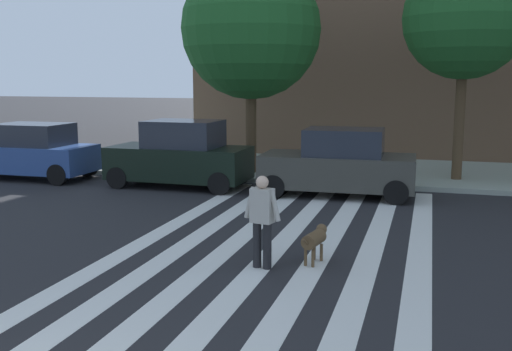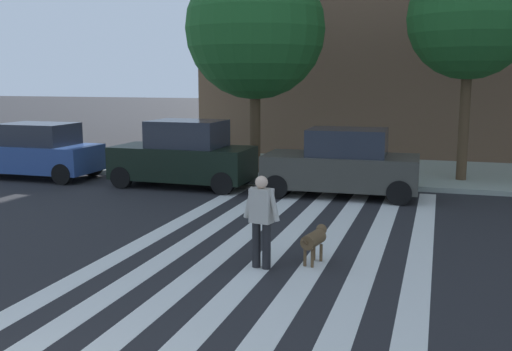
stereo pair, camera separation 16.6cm
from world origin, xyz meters
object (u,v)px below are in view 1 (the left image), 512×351
at_px(parked_car_near_curb, 31,152).
at_px(parked_car_third_in_line, 339,164).
at_px(parked_car_behind_first, 180,156).
at_px(street_tree_nearest, 251,29).
at_px(street_tree_middle, 465,18).
at_px(pedestrian_dog_walker, 262,216).
at_px(dog_on_leash, 315,239).

distance_m(parked_car_near_curb, parked_car_third_in_line, 10.18).
bearing_deg(parked_car_behind_first, street_tree_nearest, 58.14).
relative_size(parked_car_near_curb, street_tree_middle, 0.62).
bearing_deg(pedestrian_dog_walker, parked_car_behind_first, 123.40).
height_order(parked_car_third_in_line, dog_on_leash, parked_car_third_in_line).
bearing_deg(parked_car_third_in_line, street_tree_middle, 41.63).
distance_m(street_tree_nearest, dog_on_leash, 10.52).
height_order(parked_car_near_curb, parked_car_third_in_line, parked_car_third_in_line).
height_order(parked_car_behind_first, street_tree_nearest, street_tree_nearest).
xyz_separation_m(street_tree_nearest, street_tree_middle, (6.60, 0.48, 0.22)).
relative_size(parked_car_behind_first, street_tree_nearest, 0.61).
bearing_deg(pedestrian_dog_walker, parked_car_near_curb, 145.14).
relative_size(parked_car_third_in_line, dog_on_leash, 4.43).
bearing_deg(dog_on_leash, pedestrian_dog_walker, -145.85).
bearing_deg(parked_car_behind_first, parked_car_third_in_line, 0.02).
bearing_deg(parked_car_third_in_line, dog_on_leash, -85.30).
distance_m(parked_car_third_in_line, street_tree_nearest, 5.71).
relative_size(street_tree_nearest, street_tree_middle, 1.03).
relative_size(street_tree_middle, pedestrian_dog_walker, 4.14).
bearing_deg(pedestrian_dog_walker, street_tree_middle, 69.91).
bearing_deg(parked_car_third_in_line, parked_car_near_curb, -179.99).
bearing_deg(street_tree_middle, parked_car_near_curb, -167.80).
height_order(street_tree_nearest, dog_on_leash, street_tree_nearest).
bearing_deg(parked_car_third_in_line, street_tree_nearest, 143.85).
xyz_separation_m(pedestrian_dog_walker, dog_on_leash, (0.83, 0.56, -0.48)).
bearing_deg(parked_car_near_curb, street_tree_middle, 12.20).
distance_m(street_tree_nearest, street_tree_middle, 6.62).
height_order(street_tree_nearest, pedestrian_dog_walker, street_tree_nearest).
bearing_deg(street_tree_middle, dog_on_leash, -106.61).
distance_m(parked_car_near_curb, dog_on_leash, 12.43).
bearing_deg(dog_on_leash, street_tree_middle, 73.39).
relative_size(parked_car_behind_first, dog_on_leash, 4.37).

